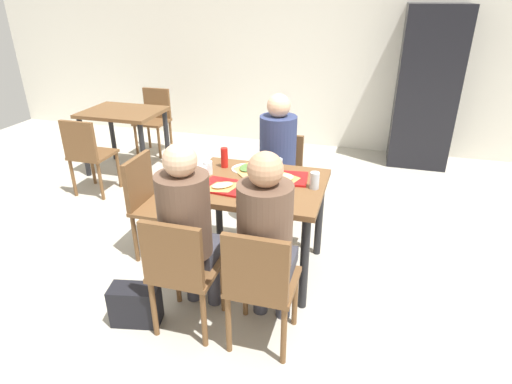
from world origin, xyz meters
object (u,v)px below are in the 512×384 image
chair_left_end (151,199)px  condiment_bottle (224,158)px  person_in_red (188,222)px  pizza_slice_c (247,168)px  paper_plate_center (246,169)px  pizza_slice_b (286,178)px  background_chair_near (87,152)px  drink_fridge (426,88)px  main_table (256,196)px  pizza_slice_d (270,196)px  handbag (136,305)px  plastic_cup_d (278,165)px  pizza_slice_a (222,186)px  soda_can (315,180)px  paper_plate_near_edge (268,198)px  person_in_brown_jacket (266,233)px  person_far_side (277,154)px  background_table (124,121)px  tray_red_near (227,187)px  foil_bundle (201,171)px  plastic_cup_c (208,168)px  tray_red_far (283,178)px  plastic_cup_a (265,160)px  chair_near_right (260,282)px  background_chair_far (155,116)px  chair_near_left (181,268)px

chair_left_end → condiment_bottle: bearing=22.0°
person_in_red → pizza_slice_c: person_in_red is taller
paper_plate_center → pizza_slice_b: pizza_slice_b is taller
background_chair_near → person_in_red: bearing=-38.9°
drink_fridge → pizza_slice_b: bearing=-112.6°
main_table → pizza_slice_d: pizza_slice_d is taller
pizza_slice_c → handbag: size_ratio=0.80×
plastic_cup_d → pizza_slice_a: bearing=-124.3°
soda_can → paper_plate_near_edge: bearing=-138.1°
person_in_brown_jacket → paper_plate_center: (-0.40, 0.88, 0.01)m
person_far_side → background_table: person_far_side is taller
tray_red_near → pizza_slice_d: bearing=-13.9°
pizza_slice_b → foil_bundle: size_ratio=2.36×
drink_fridge → background_table: drink_fridge is taller
pizza_slice_b → pizza_slice_c: 0.36m
condiment_bottle → drink_fridge: 3.11m
pizza_slice_a → paper_plate_center: bearing=83.0°
plastic_cup_c → drink_fridge: size_ratio=0.05×
tray_red_far → plastic_cup_a: size_ratio=3.60×
tray_red_near → foil_bundle: foil_bundle is taller
pizza_slice_c → plastic_cup_a: plastic_cup_a is taller
pizza_slice_d → paper_plate_near_edge: bearing=171.8°
main_table → chair_near_right: size_ratio=1.18×
handbag → chair_left_end: bearing=109.3°
background_chair_near → soda_can: bearing=-17.9°
main_table → chair_left_end: chair_left_end is taller
soda_can → plastic_cup_d: bearing=142.8°
person_in_brown_jacket → condiment_bottle: person_in_brown_jacket is taller
tray_red_near → plastic_cup_d: 0.50m
pizza_slice_d → foil_bundle: bearing=160.6°
main_table → chair_near_right: (0.25, -0.79, -0.15)m
chair_near_right → person_in_red: bearing=164.3°
tray_red_near → paper_plate_center: 0.37m
plastic_cup_d → soda_can: soda_can is taller
tray_red_far → pizza_slice_d: pizza_slice_d is taller
chair_left_end → pizza_slice_b: 1.13m
pizza_slice_d → condiment_bottle: 0.67m
main_table → handbag: bearing=-126.5°
tray_red_near → paper_plate_near_edge: bearing=-14.2°
tray_red_near → tray_red_far: same height
pizza_slice_a → drink_fridge: 3.40m
soda_can → person_far_side: bearing=123.8°
paper_plate_center → condiment_bottle: (-0.17, 0.00, 0.08)m
pizza_slice_a → person_in_brown_jacket: bearing=-47.2°
tray_red_near → pizza_slice_b: (0.38, 0.24, 0.02)m
plastic_cup_d → background_chair_far: (-2.18, 2.03, -0.31)m
person_in_brown_jacket → chair_near_left: bearing=-164.3°
plastic_cup_a → soda_can: 0.56m
tray_red_far → paper_plate_near_edge: tray_red_far is taller
main_table → background_chair_near: (-2.08, 0.83, -0.15)m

